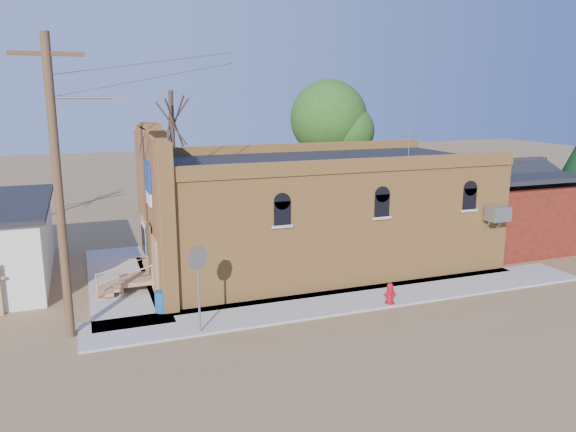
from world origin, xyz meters
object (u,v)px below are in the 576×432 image
object	(u,v)px
utility_pole	(60,183)
fire_hydrant	(390,293)
brick_bar	(312,212)
stop_sign	(198,266)
trash_barrel	(162,302)

from	to	relation	value
utility_pole	fire_hydrant	world-z (taller)	utility_pole
brick_bar	stop_sign	bearing A→B (deg)	-137.86
trash_barrel	fire_hydrant	bearing A→B (deg)	-14.92
trash_barrel	utility_pole	bearing A→B (deg)	-163.06
utility_pole	trash_barrel	world-z (taller)	utility_pole
trash_barrel	brick_bar	bearing A→B (deg)	26.28
stop_sign	trash_barrel	world-z (taller)	stop_sign
brick_bar	stop_sign	xyz separation A→B (m)	(-6.07, -5.49, -0.14)
brick_bar	fire_hydrant	bearing A→B (deg)	-82.86
stop_sign	trash_barrel	size ratio (longest dim) A/B	3.84
utility_pole	stop_sign	world-z (taller)	utility_pole
utility_pole	brick_bar	bearing A→B (deg)	23.69
stop_sign	utility_pole	bearing A→B (deg)	163.06
brick_bar	stop_sign	world-z (taller)	brick_bar
brick_bar	stop_sign	size ratio (longest dim) A/B	5.95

